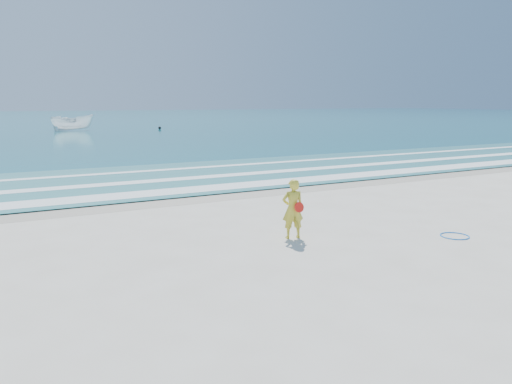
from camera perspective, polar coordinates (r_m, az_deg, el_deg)
name	(u,v)px	position (r m, az deg, el deg)	size (l,w,h in m)	color
ground	(325,270)	(10.76, 7.86, -8.85)	(400.00, 400.00, 0.00)	silver
wet_sand	(179,198)	(18.54, -8.74, -0.74)	(400.00, 2.40, 0.00)	#B2A893
ocean	(19,119)	(113.39, -25.50, 7.53)	(400.00, 190.00, 0.04)	#19727F
shallow	(142,179)	(23.25, -12.91, 1.45)	(400.00, 10.00, 0.01)	#59B7AD
foam_near	(168,192)	(19.75, -10.02, 0.04)	(400.00, 1.40, 0.01)	white
foam_mid	(147,181)	(22.48, -12.36, 1.20)	(400.00, 0.90, 0.01)	white
foam_far	(128,172)	(25.64, -14.42, 2.21)	(400.00, 0.60, 0.01)	white
hoop	(455,236)	(14.24, 21.76, -4.68)	(0.74, 0.74, 0.03)	#0D79EC
boat	(73,123)	(65.00, -20.23, 7.45)	(1.87, 4.98, 1.92)	white
buoy	(160,128)	(65.09, -10.95, 7.21)	(0.37, 0.37, 0.37)	black
woman	(293,209)	(12.93, 4.23, -1.93)	(0.64, 0.51, 1.56)	gold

